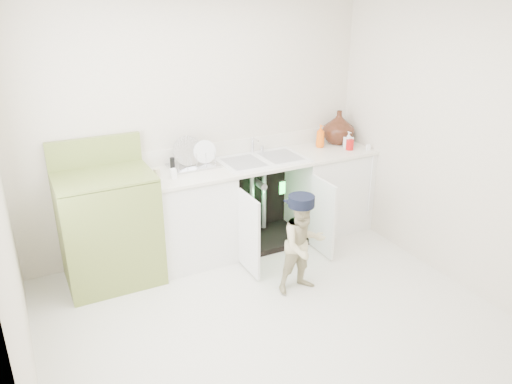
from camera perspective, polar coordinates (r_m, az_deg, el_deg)
ground at (r=4.16m, az=1.71°, el=-14.11°), size 3.50×3.50×0.00m
room_shell at (r=3.57m, az=1.94°, el=2.28°), size 6.00×5.50×1.26m
counter_run at (r=5.10m, az=1.07°, el=-0.67°), size 2.44×1.02×1.26m
avocado_stove at (r=4.59m, az=-16.46°, el=-3.81°), size 0.81×0.65×1.26m
repair_worker at (r=4.29m, az=5.40°, el=-5.87°), size 0.43×0.79×0.89m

